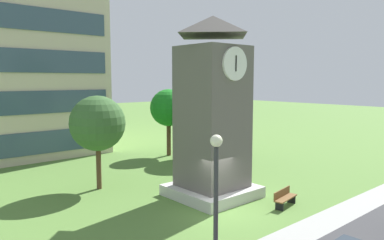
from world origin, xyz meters
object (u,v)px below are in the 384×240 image
(street_lamp, at_px, (216,197))
(tree_by_building, at_px, (208,115))
(park_bench, at_px, (285,198))
(clock_tower, at_px, (212,118))
(tree_near_tower, at_px, (169,108))
(tree_streetside, at_px, (98,124))

(street_lamp, relative_size, tree_by_building, 0.84)
(park_bench, bearing_deg, street_lamp, -157.73)
(street_lamp, bearing_deg, clock_tower, 46.54)
(street_lamp, bearing_deg, tree_near_tower, 56.39)
(clock_tower, xyz_separation_m, tree_near_tower, (5.02, 10.60, -0.31))
(clock_tower, distance_m, street_lamp, 9.95)
(clock_tower, relative_size, tree_by_building, 1.67)
(clock_tower, relative_size, street_lamp, 2.00)
(park_bench, relative_size, tree_streetside, 0.33)
(street_lamp, xyz_separation_m, tree_near_tower, (11.80, 17.75, 0.97))
(park_bench, height_order, street_lamp, street_lamp)
(clock_tower, distance_m, tree_streetside, 6.90)
(clock_tower, xyz_separation_m, park_bench, (1.66, -3.70, -3.99))
(tree_streetside, bearing_deg, street_lamp, -101.66)
(park_bench, distance_m, tree_streetside, 11.43)
(street_lamp, xyz_separation_m, tree_streetside, (2.61, 12.63, 0.81))
(tree_near_tower, bearing_deg, street_lamp, -123.61)
(tree_by_building, bearing_deg, clock_tower, -131.97)
(park_bench, relative_size, tree_by_building, 0.31)
(tree_streetside, bearing_deg, tree_by_building, 10.10)
(clock_tower, distance_m, tree_by_building, 9.99)
(park_bench, height_order, tree_by_building, tree_by_building)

